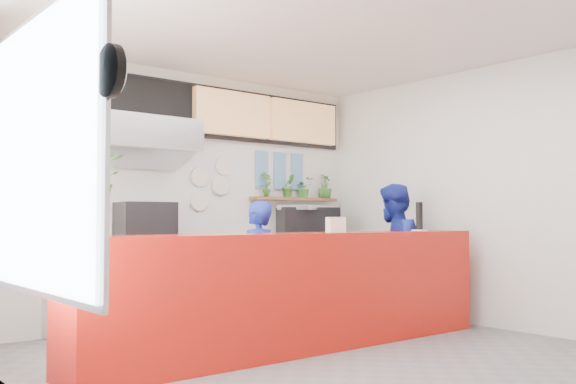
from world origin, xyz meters
TOP-DOWN VIEW (x-y plane):
  - floor at (0.00, 0.00)m, footprint 5.00×5.00m
  - ceiling at (0.00, 0.00)m, footprint 5.00×5.00m
  - wall_back at (0.00, 2.50)m, footprint 5.00×0.00m
  - wall_left at (-2.50, 0.00)m, footprint 0.00×5.00m
  - wall_right at (2.50, 0.00)m, footprint 0.00×5.00m
  - service_counter at (0.00, 0.40)m, footprint 4.50×0.60m
  - cream_band at (0.00, 2.49)m, footprint 5.00×0.02m
  - prep_bench at (-0.80, 2.20)m, footprint 1.80×0.60m
  - panini_oven at (-0.71, 2.20)m, footprint 0.66×0.66m
  - extraction_hood at (-0.80, 2.15)m, footprint 1.20×0.70m
  - hood_lip at (-0.80, 2.15)m, footprint 1.20×0.69m
  - right_bench at (1.50, 2.20)m, footprint 1.80×0.60m
  - espresso_machine at (1.63, 2.20)m, footprint 0.90×0.78m
  - espresso_tray at (1.63, 2.20)m, footprint 0.81×0.67m
  - herb_shelf at (1.60, 2.40)m, footprint 1.40×0.18m
  - menu_board_far_left at (-1.75, 2.38)m, footprint 1.10×0.10m
  - menu_board_mid_left at (-0.59, 2.38)m, footprint 1.10×0.10m
  - menu_board_mid_right at (0.57, 2.38)m, footprint 1.10×0.10m
  - menu_board_far_right at (1.73, 2.38)m, footprint 1.10×0.10m
  - soffit at (0.00, 2.46)m, footprint 4.80×0.04m
  - window_pane at (-2.47, 0.30)m, footprint 0.04×2.20m
  - window_frame at (-2.45, 0.30)m, footprint 0.03×2.30m
  - wall_clock_rim at (-2.46, -0.90)m, footprint 0.05×0.30m
  - wall_clock_face at (-2.43, -0.90)m, footprint 0.02×0.26m
  - dec_plate_a at (0.15, 2.47)m, footprint 0.24×0.03m
  - dec_plate_b at (0.45, 2.47)m, footprint 0.24×0.03m
  - dec_plate_c at (0.15, 2.47)m, footprint 0.24×0.03m
  - dec_plate_d at (0.50, 2.47)m, footprint 0.24×0.03m
  - photo_frame_a at (1.10, 2.48)m, footprint 0.20×0.02m
  - photo_frame_b at (1.40, 2.48)m, footprint 0.20×0.02m
  - photo_frame_c at (1.70, 2.48)m, footprint 0.20×0.02m
  - photo_frame_d at (1.10, 2.48)m, footprint 0.20×0.02m
  - photo_frame_e at (1.40, 2.48)m, footprint 0.20×0.02m
  - photo_frame_f at (1.70, 2.48)m, footprint 0.20×0.02m
  - staff_center at (-0.04, 1.03)m, footprint 0.59×0.47m
  - staff_right at (1.83, 0.86)m, footprint 0.99×0.89m
  - herb_a at (1.11, 2.40)m, footprint 0.19×0.15m
  - herb_b at (1.49, 2.40)m, footprint 0.19×0.16m
  - herb_c at (1.75, 2.40)m, footprint 0.25×0.22m
  - herb_d at (2.15, 2.40)m, footprint 0.24×0.23m
  - glass_vase at (-2.01, 0.35)m, footprint 0.22×0.22m
  - basil_vase at (-2.01, 0.35)m, footprint 0.45×0.42m
  - napkin_holder at (0.46, 0.39)m, footprint 0.19×0.14m
  - white_plate at (1.71, 0.37)m, footprint 0.22×0.22m
  - pepper_mill at (1.71, 0.37)m, footprint 0.09×0.09m

SIDE VIEW (x-z plane):
  - floor at x=0.00m, z-range 0.00..0.00m
  - prep_bench at x=-0.80m, z-range 0.00..0.90m
  - right_bench at x=1.50m, z-range 0.00..0.90m
  - service_counter at x=0.00m, z-range 0.00..1.10m
  - staff_center at x=-0.04m, z-range 0.00..1.41m
  - staff_right at x=1.83m, z-range 0.00..1.65m
  - white_plate at x=1.71m, z-range 1.10..1.11m
  - espresso_machine at x=1.63m, z-range 0.90..1.38m
  - panini_oven at x=-0.71m, z-range 0.90..1.42m
  - napkin_holder at x=0.46m, z-range 1.10..1.25m
  - glass_vase at x=-2.01m, z-range 1.10..1.34m
  - pepper_mill at x=1.71m, z-range 1.11..1.42m
  - espresso_tray at x=1.63m, z-range 1.35..1.41m
  - dec_plate_c at x=0.15m, z-range 1.33..1.57m
  - wall_back at x=0.00m, z-range -1.00..4.00m
  - wall_left at x=-2.50m, z-range -1.00..4.00m
  - wall_right at x=2.50m, z-range -1.00..4.00m
  - herb_shelf at x=1.60m, z-range 1.48..1.52m
  - basil_vase at x=-2.01m, z-range 1.32..1.72m
  - dec_plate_b at x=0.45m, z-range 1.53..1.77m
  - herb_c at x=1.75m, z-range 1.52..1.80m
  - herb_b at x=1.49m, z-range 1.52..1.83m
  - herb_a at x=1.11m, z-range 1.52..1.86m
  - herb_d at x=2.15m, z-range 1.52..1.86m
  - window_pane at x=-2.47m, z-range 0.75..2.65m
  - window_frame at x=-2.45m, z-range 0.70..2.70m
  - dec_plate_a at x=0.15m, z-range 1.63..1.87m
  - photo_frame_d at x=1.10m, z-range 1.62..1.88m
  - photo_frame_e at x=1.40m, z-range 1.62..1.88m
  - photo_frame_f at x=1.70m, z-range 1.62..1.88m
  - dec_plate_d at x=0.50m, z-range 1.78..2.02m
  - hood_lip at x=-0.80m, z-range 1.79..2.11m
  - photo_frame_a at x=1.10m, z-range 1.88..2.12m
  - photo_frame_b at x=1.40m, z-range 1.88..2.12m
  - photo_frame_c at x=1.70m, z-range 1.88..2.12m
  - wall_clock_rim at x=-2.46m, z-range 1.90..2.20m
  - wall_clock_face at x=-2.43m, z-range 1.92..2.18m
  - extraction_hood at x=-0.80m, z-range 1.98..2.32m
  - menu_board_far_left at x=-1.75m, z-range 2.27..2.82m
  - menu_board_mid_left at x=-0.59m, z-range 2.27..2.82m
  - menu_board_mid_right at x=0.57m, z-range 2.27..2.82m
  - menu_board_far_right at x=1.73m, z-range 2.27..2.82m
  - soffit at x=0.00m, z-range 2.22..2.88m
  - cream_band at x=0.00m, z-range 2.20..3.00m
  - ceiling at x=0.00m, z-range 3.00..3.00m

